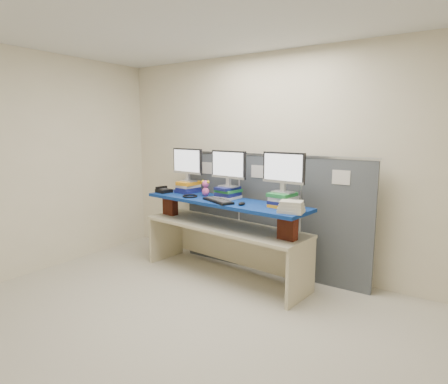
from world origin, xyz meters
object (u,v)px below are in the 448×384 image
Objects in this scene: desk at (224,235)px; desk_phone at (164,190)px; monitor_right at (284,170)px; blue_board at (224,202)px; keyboard at (218,201)px; monitor_center at (228,166)px; monitor_left at (187,163)px.

desk_phone is (-1.01, 0.01, 0.47)m from desk.
desk_phone is (-1.77, -0.03, -0.38)m from monitor_right.
blue_board is at bearing 11.50° from desk_phone.
monitor_right is at bearing 37.68° from keyboard.
desk is at bearing -76.92° from monitor_center.
monitor_right reaches higher than monitor_center.
keyboard is at bearing -82.66° from desk.
desk_phone is (-1.01, 0.14, 0.02)m from keyboard.
monitor_right is 1.81m from desk_phone.
blue_board is at bearing -174.11° from desk.
desk is 4.34× the size of monitor_center.
monitor_center reaches higher than desk_phone.
keyboard reaches higher than desk.
desk_phone is at bearing -174.44° from desk.
monitor_right is 1.02× the size of keyboard.
desk_phone reaches higher than desk.
monitor_left is 0.50m from desk_phone.
monitor_center is 0.78m from monitor_right.
monitor_right is at bearing 8.91° from blue_board.
monitor_left reaches higher than desk_phone.
monitor_center is 2.36× the size of desk_phone.
monitor_center is 1.06m from desk_phone.
keyboard is (0.73, -0.33, -0.39)m from monitor_left.
monitor_right is (1.49, -0.15, 0.01)m from monitor_left.
blue_board is 4.25× the size of monitor_left.
blue_board is 0.44m from monitor_center.
desk is at bearing 116.25° from keyboard.
monitor_center is 1.02× the size of keyboard.
monitor_center is at bearing 118.99° from keyboard.
monitor_center is at bearing 103.08° from blue_board.
desk is 4.34× the size of monitor_left.
desk is 0.85m from monitor_center.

